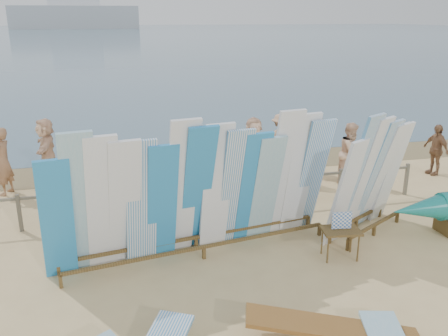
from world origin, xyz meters
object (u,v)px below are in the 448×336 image
object	(u,v)px
side_surfboard_rack	(369,179)
beach_chair_right	(193,189)
vendor_table	(340,243)
main_surfboard_rack	(199,194)
beachgoer_9	(280,138)
beachgoer_3	(84,169)
beachgoer_4	(179,160)
beachgoer_10	(436,149)
beachgoer_7	(317,147)
beachgoer_11	(47,148)
stroller	(248,187)
beachgoer_6	(291,154)
beachgoer_8	(351,153)
beach_chair_left	(175,192)
beachgoer_1	(3,162)
beachgoer_5	(254,148)

from	to	relation	value
side_surfboard_rack	beach_chair_right	bearing A→B (deg)	109.38
vendor_table	beach_chair_right	world-z (taller)	vendor_table
main_surfboard_rack	beach_chair_right	xyz separation A→B (m)	(0.41, 3.15, -1.07)
beach_chair_right	side_surfboard_rack	bearing A→B (deg)	-55.23
beachgoer_9	beachgoer_3	bearing A→B (deg)	17.58
side_surfboard_rack	beachgoer_4	size ratio (longest dim) A/B	1.65
vendor_table	beachgoer_10	distance (m)	6.86
beachgoer_7	beachgoer_11	bearing A→B (deg)	-57.87
beach_chair_right	beachgoer_11	size ratio (longest dim) A/B	0.51
stroller	beachgoer_6	size ratio (longest dim) A/B	0.58
beachgoer_8	stroller	bearing A→B (deg)	153.10
beachgoer_10	beach_chair_left	bearing A→B (deg)	-96.46
beach_chair_right	beachgoer_1	distance (m)	5.29
main_surfboard_rack	beachgoer_5	bearing A→B (deg)	51.24
main_surfboard_rack	beachgoer_1	world-z (taller)	main_surfboard_rack
beach_chair_right	beachgoer_1	bearing A→B (deg)	148.85
beachgoer_6	beachgoer_4	size ratio (longest dim) A/B	0.96
beach_chair_left	beachgoer_11	size ratio (longest dim) A/B	0.47
beach_chair_left	beachgoer_9	xyz separation A→B (m)	(3.95, 2.72, 0.57)
beachgoer_8	beachgoer_9	bearing A→B (deg)	78.73
beachgoer_7	beachgoer_5	bearing A→B (deg)	-53.98
beachgoer_4	beachgoer_1	bearing A→B (deg)	159.26
beachgoer_11	beachgoer_1	xyz separation A→B (m)	(-1.01, -1.26, 0.03)
beachgoer_1	main_surfboard_rack	bearing A→B (deg)	65.09
beach_chair_right	beachgoer_6	xyz separation A→B (m)	(3.08, 0.72, 0.57)
beach_chair_right	beachgoer_6	bearing A→B (deg)	-0.76
beach_chair_left	beachgoer_7	distance (m)	4.73
stroller	beachgoer_1	bearing A→B (deg)	137.85
beachgoer_6	beachgoer_4	distance (m)	3.34
vendor_table	beachgoer_7	size ratio (longest dim) A/B	0.56
beach_chair_right	beachgoer_7	size ratio (longest dim) A/B	0.52
main_surfboard_rack	vendor_table	bearing A→B (deg)	-26.30
beachgoer_3	beachgoer_1	world-z (taller)	beachgoer_1
side_surfboard_rack	beachgoer_7	size ratio (longest dim) A/B	1.60
side_surfboard_rack	beach_chair_left	size ratio (longest dim) A/B	3.35
beachgoer_8	beachgoer_3	xyz separation A→B (m)	(-7.59, 0.47, -0.07)
beachgoer_6	beachgoer_5	size ratio (longest dim) A/B	0.90
main_surfboard_rack	side_surfboard_rack	world-z (taller)	main_surfboard_rack
beachgoer_4	beach_chair_right	bearing A→B (deg)	-82.58
main_surfboard_rack	beach_chair_left	distance (m)	3.28
beachgoer_5	beachgoer_7	distance (m)	1.96
beachgoer_5	beachgoer_3	bearing A→B (deg)	175.50
beachgoer_5	side_surfboard_rack	bearing A→B (deg)	-84.48
beach_chair_left	stroller	size ratio (longest dim) A/B	0.88
beachgoer_4	beachgoer_1	size ratio (longest dim) A/B	0.92
beachgoer_9	beachgoer_5	distance (m)	1.89
beach_chair_left	beachgoer_5	xyz separation A→B (m)	(2.62, 1.39, 0.69)
vendor_table	beachgoer_5	world-z (taller)	beachgoer_5
beachgoer_9	beachgoer_3	size ratio (longest dim) A/B	1.00
vendor_table	beachgoer_6	distance (m)	4.79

